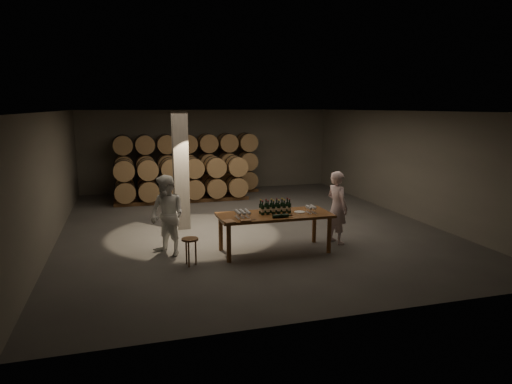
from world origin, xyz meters
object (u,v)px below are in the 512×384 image
object	(u,v)px
tasting_table	(275,218)
stool	(190,243)
person_man	(337,207)
plate	(300,212)
person_woman	(167,216)
notebook_near	(245,220)
bottle_cluster	(275,208)

from	to	relation	value
tasting_table	stool	world-z (taller)	tasting_table
stool	person_man	world-z (taller)	person_man
tasting_table	person_man	size ratio (longest dim) A/B	1.45
person_man	plate	bearing A→B (deg)	87.65
plate	person_woman	size ratio (longest dim) A/B	0.14
tasting_table	notebook_near	distance (m)	0.94
plate	notebook_near	world-z (taller)	notebook_near
tasting_table	plate	bearing A→B (deg)	-0.57
tasting_table	plate	world-z (taller)	plate
bottle_cluster	plate	size ratio (longest dim) A/B	2.95
person_man	person_woman	distance (m)	4.09
tasting_table	person_woman	bearing A→B (deg)	169.34
tasting_table	bottle_cluster	size ratio (longest dim) A/B	3.54
notebook_near	stool	xyz separation A→B (m)	(-1.20, 0.05, -0.43)
stool	person_man	xyz separation A→B (m)	(3.70, 0.64, 0.41)
plate	person_man	size ratio (longest dim) A/B	0.14
person_man	person_woman	xyz separation A→B (m)	(-4.08, 0.21, 0.02)
bottle_cluster	person_woman	xyz separation A→B (m)	(-2.42, 0.40, -0.10)
plate	notebook_near	size ratio (longest dim) A/B	1.07
stool	person_woman	world-z (taller)	person_woman
plate	tasting_table	bearing A→B (deg)	179.43
bottle_cluster	person_man	distance (m)	1.68
plate	stool	xyz separation A→B (m)	(-2.62, -0.39, -0.42)
plate	stool	world-z (taller)	plate
person_woman	tasting_table	bearing A→B (deg)	41.39
bottle_cluster	tasting_table	bearing A→B (deg)	-117.08
notebook_near	stool	size ratio (longest dim) A/B	0.39
person_woman	bottle_cluster	bearing A→B (deg)	42.79
tasting_table	person_man	bearing A→B (deg)	8.11
plate	person_woman	distance (m)	3.04
plate	stool	size ratio (longest dim) A/B	0.42
tasting_table	notebook_near	bearing A→B (deg)	-151.02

